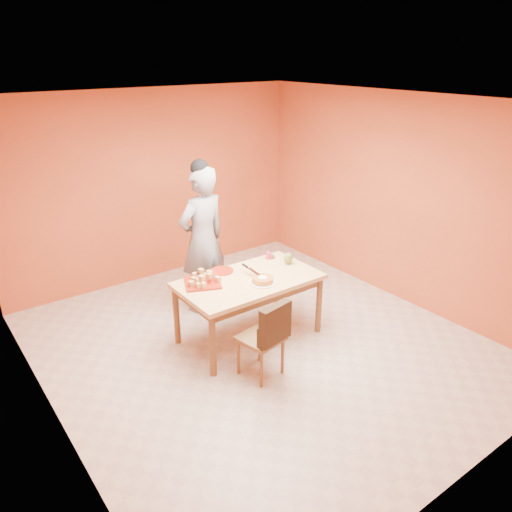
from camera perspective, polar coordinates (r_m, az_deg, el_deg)
floor at (r=5.86m, az=0.47°, el=-10.09°), size 5.00×5.00×0.00m
ceiling at (r=4.95m, az=0.57°, el=17.22°), size 5.00×5.00×0.00m
wall_back at (r=7.32m, az=-11.45°, el=7.80°), size 4.50×0.00×4.50m
wall_left at (r=4.39m, az=-23.70°, el=-3.85°), size 0.00×5.00×5.00m
wall_right at (r=6.78m, az=15.98°, el=6.21°), size 0.00×5.00×5.00m
dining_table at (r=5.69m, az=-0.81°, el=-3.47°), size 1.60×0.90×0.76m
dining_chair at (r=5.14m, az=0.67°, el=-9.21°), size 0.47×0.53×0.88m
pastry_pile at (r=5.53m, az=-6.15°, el=-2.43°), size 0.34×0.34×0.11m
person at (r=6.28m, az=-6.12°, el=1.79°), size 0.75×0.55×1.89m
pastry_platter at (r=5.56m, az=-6.12°, el=-3.05°), size 0.50×0.50×0.02m
red_dinner_plate at (r=5.84m, az=-3.90°, el=-1.69°), size 0.31×0.31×0.02m
white_cake_plate at (r=5.54m, az=0.74°, el=-3.04°), size 0.40×0.40×0.01m
sponge_cake at (r=5.53m, az=0.75°, el=-2.74°), size 0.29×0.29×0.05m
cake_server at (r=5.65m, az=-0.27°, el=-1.77°), size 0.07×0.23×0.01m
egg_ornament at (r=6.01m, az=3.72°, el=-0.28°), size 0.14×0.12×0.14m
magenta_glass at (r=6.16m, az=1.40°, el=0.05°), size 0.06×0.06×0.09m
checker_tin at (r=6.19m, az=1.63°, el=-0.07°), size 0.14×0.14×0.03m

